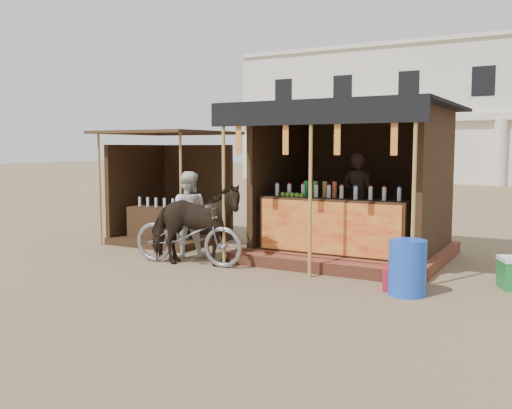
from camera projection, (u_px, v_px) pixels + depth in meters
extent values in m
plane|color=#846B4C|center=(201.00, 291.00, 8.14)|extent=(120.00, 120.00, 0.00)
cube|color=brown|center=(352.00, 251.00, 10.68)|extent=(3.40, 2.80, 0.22)
cube|color=brown|center=(320.00, 266.00, 9.34)|extent=(3.40, 0.35, 0.20)
cube|color=#362313|center=(334.00, 226.00, 9.80)|extent=(2.60, 0.55, 0.95)
cube|color=red|center=(327.00, 228.00, 9.55)|extent=(2.50, 0.02, 0.88)
cube|color=#362313|center=(374.00, 176.00, 11.63)|extent=(3.00, 0.12, 2.50)
cube|color=#362313|center=(281.00, 176.00, 11.28)|extent=(0.12, 2.50, 2.50)
cube|color=#362313|center=(436.00, 181.00, 9.81)|extent=(0.12, 2.50, 2.50)
cube|color=black|center=(351.00, 108.00, 10.24)|extent=(3.60, 3.60, 0.06)
cube|color=black|center=(310.00, 113.00, 8.72)|extent=(3.60, 0.06, 0.36)
cylinder|color=tan|center=(224.00, 187.00, 9.64)|extent=(0.06, 0.06, 2.75)
cylinder|color=tan|center=(310.00, 190.00, 8.86)|extent=(0.06, 0.06, 2.75)
cylinder|color=tan|center=(414.00, 194.00, 8.08)|extent=(0.06, 0.06, 2.75)
cube|color=red|center=(239.00, 138.00, 9.41)|extent=(0.10, 0.02, 0.55)
cube|color=red|center=(286.00, 137.00, 8.99)|extent=(0.10, 0.02, 0.55)
cube|color=red|center=(337.00, 137.00, 8.57)|extent=(0.10, 0.02, 0.55)
cube|color=red|center=(394.00, 136.00, 8.14)|extent=(0.10, 0.02, 0.55)
imported|color=black|center=(358.00, 198.00, 10.64)|extent=(0.64, 0.43, 1.74)
cube|color=#362313|center=(172.00, 238.00, 12.37)|extent=(2.00, 2.00, 0.15)
cube|color=#362313|center=(197.00, 191.00, 13.10)|extent=(1.90, 0.10, 2.10)
cube|color=#362313|center=(137.00, 192.00, 12.74)|extent=(0.10, 1.90, 2.10)
cube|color=#472D19|center=(167.00, 133.00, 12.06)|extent=(2.40, 2.40, 0.06)
cylinder|color=tan|center=(100.00, 189.00, 11.87)|extent=(0.05, 0.05, 2.35)
cylinder|color=tan|center=(181.00, 193.00, 10.84)|extent=(0.05, 0.05, 2.35)
cube|color=#362313|center=(157.00, 226.00, 11.91)|extent=(1.20, 0.50, 0.80)
imported|color=black|center=(195.00, 224.00, 9.81)|extent=(1.86, 1.28, 1.44)
imported|color=gray|center=(188.00, 233.00, 9.94)|extent=(2.15, 0.95, 1.09)
imported|color=white|center=(188.00, 214.00, 10.62)|extent=(0.94, 0.85, 1.60)
cylinder|color=blue|center=(407.00, 268.00, 7.86)|extent=(0.61, 0.61, 0.78)
cube|color=#AD1C2F|center=(395.00, 279.00, 8.20)|extent=(0.47, 0.52, 0.32)
cube|color=silver|center=(456.00, 115.00, 34.73)|extent=(26.00, 7.00, 8.00)
cube|color=silver|center=(443.00, 118.00, 31.64)|extent=(26.00, 0.50, 0.40)
cube|color=silver|center=(446.00, 38.00, 31.30)|extent=(26.00, 0.30, 0.25)
cylinder|color=silver|center=(255.00, 151.00, 37.69)|extent=(0.70, 0.70, 3.60)
cylinder|color=silver|center=(297.00, 151.00, 36.22)|extent=(0.70, 0.70, 3.60)
cylinder|color=silver|center=(341.00, 152.00, 34.76)|extent=(0.70, 0.70, 3.60)
cylinder|color=silver|center=(389.00, 152.00, 33.30)|extent=(0.70, 0.70, 3.60)
cylinder|color=silver|center=(442.00, 152.00, 31.83)|extent=(0.70, 0.70, 3.60)
cylinder|color=silver|center=(500.00, 152.00, 30.37)|extent=(0.70, 0.70, 3.60)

